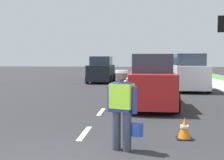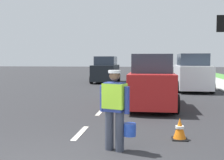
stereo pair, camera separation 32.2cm
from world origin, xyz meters
The scene contains 8 objects.
ground_plane centered at (0.00, 21.00, 0.00)m, with size 96.00×96.00×0.00m, color #28282B.
lane_center_line centered at (0.00, 25.20, 0.00)m, with size 0.14×46.40×0.01m.
road_worker centered at (1.06, 1.46, 0.93)m, with size 0.76×0.42×1.67m.
traffic_cone_near centered at (2.46, 2.46, 0.25)m, with size 0.36×0.36×0.52m.
car_oncoming_second centered at (-1.86, 18.78, 0.99)m, with size 2.08×4.07×2.13m.
car_parked_far centered at (4.27, 13.37, 1.04)m, with size 2.09×4.26×2.22m.
car_outgoing_far centered at (1.60, 27.60, 0.97)m, with size 2.02×3.93×2.09m.
car_outgoing_ahead centered at (1.82, 7.06, 0.97)m, with size 1.91×4.34×2.09m.
Camera 2 is at (1.76, -4.30, 1.89)m, focal length 45.69 mm.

